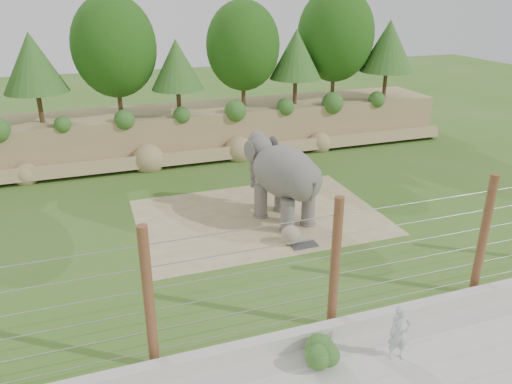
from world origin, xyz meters
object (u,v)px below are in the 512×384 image
object	(u,v)px
elephant	(285,183)
zookeeper	(399,333)
barrier_fence	(335,265)
stone_ball	(291,235)

from	to	relation	value
elephant	zookeeper	world-z (taller)	elephant
elephant	zookeeper	distance (m)	8.66
elephant	barrier_fence	xyz separation A→B (m)	(-1.34, -6.84, 0.34)
barrier_fence	zookeeper	size ratio (longest dim) A/B	13.12
elephant	stone_ball	size ratio (longest dim) A/B	5.53
zookeeper	stone_ball	bearing A→B (deg)	106.76
elephant	stone_ball	xyz separation A→B (m)	(-0.53, -1.98, -1.27)
barrier_fence	zookeeper	world-z (taller)	barrier_fence
elephant	zookeeper	xyz separation A→B (m)	(-0.34, -8.61, -0.88)
elephant	stone_ball	distance (m)	2.41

